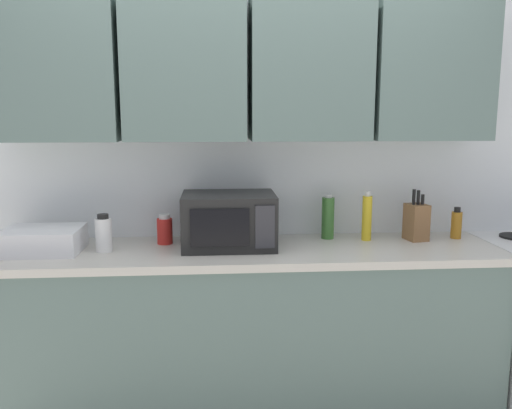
% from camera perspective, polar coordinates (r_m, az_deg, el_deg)
% --- Properties ---
extents(wall_back_with_cabinets, '(3.47, 0.38, 2.60)m').
position_cam_1_polar(wall_back_with_cabinets, '(2.89, -1.00, 9.58)').
color(wall_back_with_cabinets, white).
rests_on(wall_back_with_cabinets, ground_plane).
extents(counter_run, '(2.60, 0.63, 0.90)m').
position_cam_1_polar(counter_run, '(2.89, -0.65, -13.36)').
color(counter_run, slate).
rests_on(counter_run, ground_plane).
extents(microwave, '(0.48, 0.37, 0.28)m').
position_cam_1_polar(microwave, '(2.75, -2.96, -1.72)').
color(microwave, black).
rests_on(microwave, counter_run).
extents(dish_rack, '(0.38, 0.30, 0.12)m').
position_cam_1_polar(dish_rack, '(2.87, -22.05, -3.60)').
color(dish_rack, silver).
rests_on(dish_rack, counter_run).
extents(knife_block, '(0.12, 0.14, 0.28)m').
position_cam_1_polar(knife_block, '(3.03, 16.95, -1.77)').
color(knife_block, brown).
rests_on(knife_block, counter_run).
extents(bottle_red_sauce, '(0.08, 0.08, 0.16)m').
position_cam_1_polar(bottle_red_sauce, '(2.86, -9.84, -2.73)').
color(bottle_red_sauce, red).
rests_on(bottle_red_sauce, counter_run).
extents(bottle_green_oil, '(0.07, 0.07, 0.25)m').
position_cam_1_polar(bottle_green_oil, '(2.96, 7.78, -1.40)').
color(bottle_green_oil, '#386B2D').
rests_on(bottle_green_oil, counter_run).
extents(bottle_amber_vinegar, '(0.06, 0.06, 0.18)m').
position_cam_1_polar(bottle_amber_vinegar, '(3.15, 20.85, -2.00)').
color(bottle_amber_vinegar, '#AD701E').
rests_on(bottle_amber_vinegar, counter_run).
extents(bottle_white_jar, '(0.08, 0.08, 0.19)m').
position_cam_1_polar(bottle_white_jar, '(2.76, -16.15, -3.09)').
color(bottle_white_jar, white).
rests_on(bottle_white_jar, counter_run).
extents(bottle_yellow_mustard, '(0.05, 0.05, 0.27)m').
position_cam_1_polar(bottle_yellow_mustard, '(2.95, 11.90, -1.36)').
color(bottle_yellow_mustard, gold).
rests_on(bottle_yellow_mustard, counter_run).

